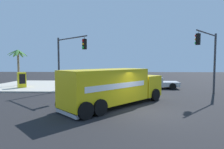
# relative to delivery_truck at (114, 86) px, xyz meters

# --- Properties ---
(ground_plane) EXTENTS (100.00, 100.00, 0.00)m
(ground_plane) POSITION_rel_delivery_truck_xyz_m (-1.70, -2.14, -1.42)
(ground_plane) COLOR black
(sidewalk_corner_far) EXTENTS (11.56, 11.56, 0.14)m
(sidewalk_corner_far) POSITION_rel_delivery_truck_xyz_m (11.18, 10.74, -1.35)
(sidewalk_corner_far) COLOR #B2ADA0
(sidewalk_corner_far) RESTS_ON ground
(delivery_truck) EXTENTS (7.92, 7.76, 2.68)m
(delivery_truck) POSITION_rel_delivery_truck_xyz_m (0.00, 0.00, 0.00)
(delivery_truck) COLOR yellow
(delivery_truck) RESTS_ON ground
(traffic_light_primary) EXTENTS (3.69, 3.56, 6.10)m
(traffic_light_primary) POSITION_rel_delivery_truck_xyz_m (4.66, -9.10, 2.63)
(traffic_light_primary) COLOR #38383D
(traffic_light_primary) RESTS_ON ground
(traffic_light_secondary) EXTENTS (3.28, 3.77, 5.68)m
(traffic_light_secondary) POSITION_rel_delivery_truck_xyz_m (5.28, 4.93, 2.50)
(traffic_light_secondary) COLOR #38383D
(traffic_light_secondary) RESTS_ON sidewalk_corner_far
(pickup_silver) EXTENTS (2.39, 5.26, 1.38)m
(pickup_silver) POSITION_rel_delivery_truck_xyz_m (9.19, -4.98, -0.70)
(pickup_silver) COLOR #B7BABF
(pickup_silver) RESTS_ON ground
(vending_machine_red) EXTENTS (1.15, 1.17, 1.85)m
(vending_machine_red) POSITION_rel_delivery_truck_xyz_m (8.39, 11.41, -0.36)
(vending_machine_red) COLOR yellow
(vending_machine_red) RESTS_ON sidewalk_corner_far
(palm_tree_far) EXTENTS (2.34, 2.50, 4.75)m
(palm_tree_far) POSITION_rel_delivery_truck_xyz_m (10.34, 12.87, 1.99)
(palm_tree_far) COLOR #7A6647
(palm_tree_far) RESTS_ON sidewalk_corner_far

